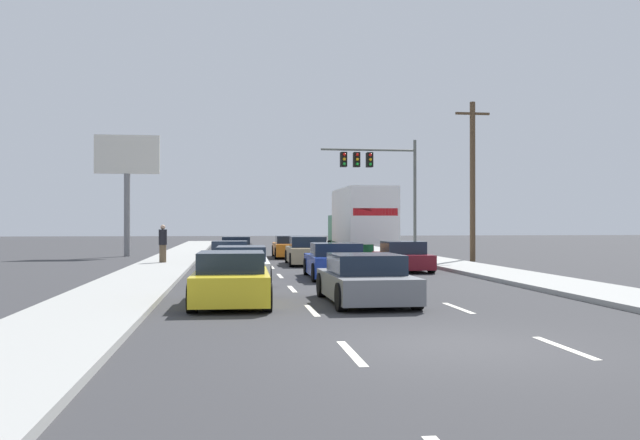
% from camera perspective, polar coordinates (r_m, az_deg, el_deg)
% --- Properties ---
extents(ground_plane, '(140.00, 140.00, 0.00)m').
position_cam_1_polar(ground_plane, '(35.70, -1.88, -3.43)').
color(ground_plane, '#333335').
extents(sidewalk_right, '(2.59, 80.00, 0.14)m').
position_cam_1_polar(sidewalk_right, '(32.14, 10.73, -3.65)').
color(sidewalk_right, '#9E9E99').
rests_on(sidewalk_right, ground_plane).
extents(sidewalk_left, '(2.59, 80.00, 0.14)m').
position_cam_1_polar(sidewalk_left, '(30.69, -13.22, -3.81)').
color(sidewalk_left, '#9E9E99').
rests_on(sidewalk_left, ground_plane).
extents(lane_markings, '(3.54, 62.00, 0.01)m').
position_cam_1_polar(lane_markings, '(35.24, -1.81, -3.47)').
color(lane_markings, silver).
rests_on(lane_markings, ground_plane).
extents(car_black, '(1.89, 4.16, 1.22)m').
position_cam_1_polar(car_black, '(37.71, -7.09, -2.40)').
color(car_black, black).
rests_on(car_black, ground_plane).
extents(car_silver, '(1.96, 4.12, 1.16)m').
position_cam_1_polar(car_silver, '(30.88, -7.63, -2.93)').
color(car_silver, '#B7BABF').
rests_on(car_silver, ground_plane).
extents(car_white, '(1.99, 4.52, 1.20)m').
position_cam_1_polar(car_white, '(22.69, -6.68, -3.83)').
color(car_white, white).
rests_on(car_white, ground_plane).
extents(car_yellow, '(1.94, 4.10, 1.27)m').
position_cam_1_polar(car_yellow, '(16.46, -7.51, -5.05)').
color(car_yellow, yellow).
rests_on(car_yellow, ground_plane).
extents(car_orange, '(1.98, 4.57, 1.25)m').
position_cam_1_polar(car_orange, '(38.59, -2.55, -2.33)').
color(car_orange, orange).
rests_on(car_orange, ground_plane).
extents(car_tan, '(2.01, 4.39, 1.33)m').
position_cam_1_polar(car_tan, '(31.93, -1.07, -2.72)').
color(car_tan, tan).
rests_on(car_tan, ground_plane).
extents(car_blue, '(2.06, 4.21, 1.26)m').
position_cam_1_polar(car_blue, '(24.09, 1.31, -3.58)').
color(car_blue, '#1E389E').
rests_on(car_blue, ground_plane).
extents(car_gray, '(2.00, 4.08, 1.20)m').
position_cam_1_polar(car_gray, '(16.67, 3.87, -5.11)').
color(car_gray, slate).
rests_on(car_gray, ground_plane).
extents(box_truck, '(2.67, 8.17, 3.79)m').
position_cam_1_polar(box_truck, '(36.22, 3.45, 0.02)').
color(box_truck, white).
rests_on(box_truck, ground_plane).
extents(car_maroon, '(1.90, 4.03, 1.22)m').
position_cam_1_polar(car_maroon, '(28.01, 6.98, -3.16)').
color(car_maroon, maroon).
rests_on(car_maroon, ground_plane).
extents(traffic_signal_mast, '(6.32, 0.69, 7.43)m').
position_cam_1_polar(traffic_signal_mast, '(44.05, 4.53, 4.37)').
color(traffic_signal_mast, '#595B56').
rests_on(traffic_signal_mast, ground_plane).
extents(utility_pole_mid, '(1.80, 0.28, 8.22)m').
position_cam_1_polar(utility_pole_mid, '(35.65, 12.78, 3.40)').
color(utility_pole_mid, brown).
rests_on(utility_pole_mid, ground_plane).
extents(roadside_billboard, '(3.79, 0.36, 7.20)m').
position_cam_1_polar(roadside_billboard, '(41.66, -16.00, 4.04)').
color(roadside_billboard, slate).
rests_on(roadside_billboard, ground_plane).
extents(pedestrian_near_corner, '(0.38, 0.38, 1.76)m').
position_cam_1_polar(pedestrian_near_corner, '(32.25, -13.15, -1.95)').
color(pedestrian_near_corner, brown).
rests_on(pedestrian_near_corner, sidewalk_left).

